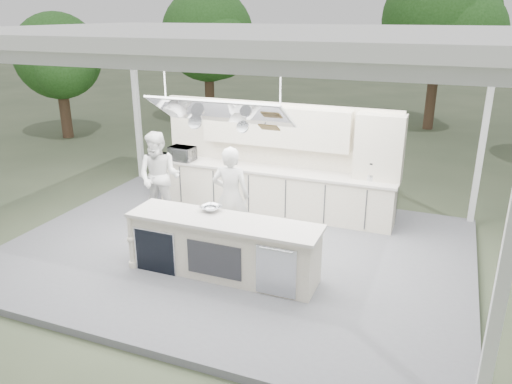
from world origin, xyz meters
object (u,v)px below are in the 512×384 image
at_px(sous_chef, 159,177).
at_px(head_chef, 231,196).
at_px(demo_island, 222,247).
at_px(back_counter, 272,190).

bearing_deg(sous_chef, head_chef, -24.41).
relative_size(head_chef, sous_chef, 1.00).
bearing_deg(demo_island, back_counter, 93.63).
xyz_separation_m(demo_island, head_chef, (-0.35, 1.11, 0.43)).
bearing_deg(head_chef, demo_island, 97.23).
distance_m(back_counter, sous_chef, 2.33).
bearing_deg(demo_island, head_chef, 107.35).
distance_m(demo_island, head_chef, 1.24).
relative_size(back_counter, sous_chef, 2.81).
distance_m(demo_island, back_counter, 2.82).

